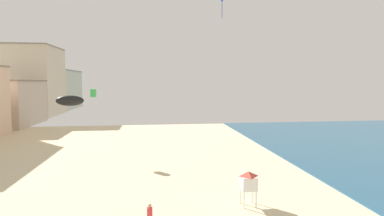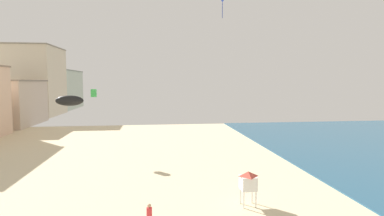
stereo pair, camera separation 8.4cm
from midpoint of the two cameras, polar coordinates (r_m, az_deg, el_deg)
The scene contains 7 objects.
boardwalk_hotel_far at distance 75.51m, azimuth -31.86°, elevation 0.84°, with size 14.18×15.91×9.45m.
boardwalk_hotel_distant at distance 93.50m, azimuth -26.97°, elevation 4.44°, with size 12.23×16.92×18.49m.
boardwalk_hotel_furthest at distance 113.45m, azimuth -23.33°, elevation 3.14°, with size 11.26×22.00×12.92m.
kite_flyer at distance 20.09m, azimuth -7.76°, elevation -19.00°, with size 0.34×0.34×1.64m.
lifeguard_stand at distance 23.43m, azimuth 10.43°, elevation -13.10°, with size 1.10×1.10×2.55m.
kite_black_parafoil at distance 19.33m, azimuth -21.54°, elevation 1.26°, with size 1.59×0.44×0.62m.
kite_green_box at distance 39.32m, azimuth -17.62°, elevation 2.64°, with size 0.60×0.60×0.95m.
Camera 2 is at (3.33, -5.24, 9.02)m, focal length 28.91 mm.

